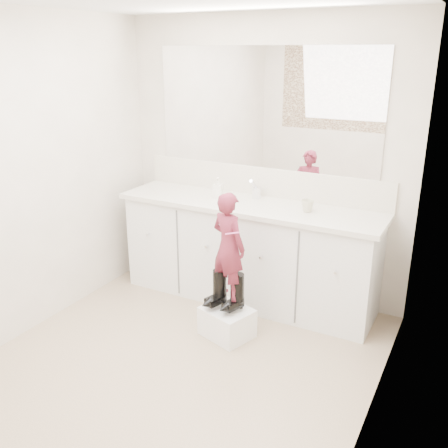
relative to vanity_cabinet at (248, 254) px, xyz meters
The scene contains 16 objects.
floor 1.30m from the vanity_cabinet, 90.00° to the right, with size 3.00×3.00×0.00m, color #846F56.
wall_back 0.82m from the vanity_cabinet, 90.00° to the left, with size 2.60×2.60×0.00m, color beige.
wall_left 1.95m from the vanity_cabinet, 136.70° to the right, with size 3.00×3.00×0.00m, color beige.
wall_right 1.95m from the vanity_cabinet, 43.30° to the right, with size 3.00×3.00×0.00m, color beige.
vanity_cabinet is the anchor object (origin of this frame).
countertop 0.45m from the vanity_cabinet, 90.00° to the right, with size 2.28×0.58×0.04m, color beige.
backsplash 0.64m from the vanity_cabinet, 90.00° to the left, with size 2.28×0.03×0.25m, color beige.
mirror 1.24m from the vanity_cabinet, 90.00° to the left, with size 2.00×0.02×1.00m, color white.
faucet 0.54m from the vanity_cabinet, 90.00° to the left, with size 0.08×0.08×0.10m, color silver.
cup 0.73m from the vanity_cabinet, ahead, with size 0.10×0.10×0.10m, color beige.
soap_bottle 0.63m from the vanity_cabinet, behind, with size 0.08×0.08×0.18m, color white.
step_stool 0.73m from the vanity_cabinet, 78.55° to the right, with size 0.36×0.30×0.23m, color white.
boot_left 0.63m from the vanity_cabinet, 84.92° to the right, with size 0.11×0.20×0.30m, color black, non-canonical shape.
boot_right 0.66m from the vanity_cabinet, 71.78° to the right, with size 0.11×0.20×0.30m, color black, non-canonical shape.
toddler 0.71m from the vanity_cabinet, 78.20° to the right, with size 0.30×0.20×0.82m, color #A83354.
toothbrush 0.86m from the vanity_cabinet, 74.11° to the right, with size 0.01×0.01×0.14m, color pink.
Camera 1 is at (1.70, -2.42, 2.10)m, focal length 40.00 mm.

